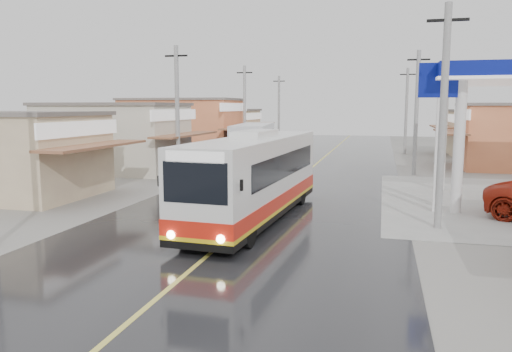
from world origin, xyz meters
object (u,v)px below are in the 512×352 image
(coach_bus, at_px, (256,177))
(cyclist, at_px, (206,172))
(tricycle_far, at_px, (185,157))
(second_bus, at_px, (253,143))
(tricycle_near, at_px, (172,162))

(coach_bus, relative_size, cyclist, 5.19)
(coach_bus, bearing_deg, cyclist, 125.23)
(cyclist, height_order, tricycle_far, cyclist)
(second_bus, distance_m, cyclist, 10.84)
(coach_bus, distance_m, tricycle_near, 13.92)
(cyclist, bearing_deg, second_bus, 76.45)
(coach_bus, height_order, tricycle_far, coach_bus)
(second_bus, bearing_deg, coach_bus, -82.38)
(tricycle_far, bearing_deg, cyclist, -58.77)
(cyclist, bearing_deg, coach_bus, -72.00)
(tricycle_near, bearing_deg, cyclist, -46.78)
(cyclist, height_order, tricycle_near, cyclist)
(cyclist, xyz_separation_m, tricycle_far, (-3.15, 4.44, 0.31))
(coach_bus, height_order, tricycle_near, coach_bus)
(cyclist, relative_size, tricycle_near, 1.09)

